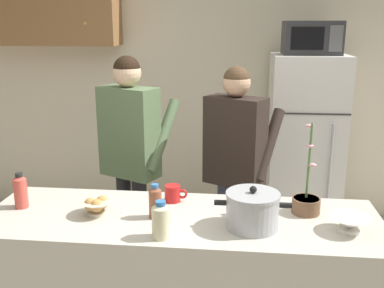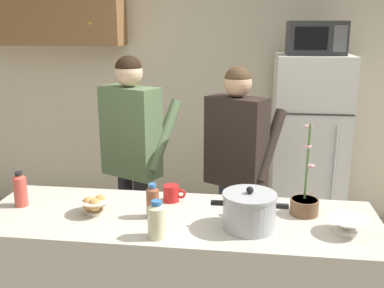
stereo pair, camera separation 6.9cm
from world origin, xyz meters
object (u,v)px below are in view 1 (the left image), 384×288
Objects in this scene: microwave at (312,38)px; bottle_mid_counter at (155,201)px; empty_bowl at (350,223)px; bottle_near_edge at (161,220)px; person_by_sink at (235,153)px; potted_orchid at (306,202)px; bread_bowl at (97,206)px; coffee_mug at (173,193)px; person_near_pot at (130,144)px; refrigerator at (304,146)px; cooking_pot at (252,210)px; bottle_far_corner at (20,191)px.

bottle_mid_counter is (-1.02, -1.85, -0.78)m from microwave.
empty_bowl is 1.08× the size of bottle_near_edge.
empty_bowl is at bearing -59.74° from person_by_sink.
bottle_near_edge is 0.37× the size of potted_orchid.
bottle_near_edge reaches higher than bread_bowl.
bread_bowl is at bearing -128.40° from person_by_sink.
potted_orchid is (0.73, -0.09, 0.02)m from coffee_mug.
bottle_mid_counter is at bearing 107.14° from bottle_near_edge.
empty_bowl is (1.29, -0.06, -0.01)m from bread_bowl.
bread_bowl is at bearing -125.90° from microwave.
coffee_mug is (0.42, -0.70, -0.10)m from person_near_pot.
bottle_mid_counter is (0.36, -0.93, -0.05)m from person_near_pot.
coffee_mug is (-0.96, -1.65, 0.14)m from refrigerator.
person_by_sink is at bearing -122.72° from refrigerator.
refrigerator is at bearing 61.33° from bottle_mid_counter.
person_near_pot reaches higher than bottle_near_edge.
coffee_mug is 0.71× the size of bottle_mid_counter.
refrigerator reaches higher than bread_bowl.
empty_bowl is at bearing -91.49° from microwave.
person_by_sink is at bearing 95.62° from cooking_pot.
refrigerator is at bearing 57.28° from person_by_sink.
coffee_mug is 0.45m from bottle_near_edge.
bottle_near_edge is at bearing -114.50° from refrigerator.
microwave is (0.00, -0.02, 0.97)m from refrigerator.
cooking_pot is at bearing -84.38° from person_by_sink.
coffee_mug is 0.74m from potted_orchid.
person_near_pot is at bearing 130.91° from cooking_pot.
coffee_mug is at bearing 173.39° from potted_orchid.
person_near_pot is 9.09× the size of bread_bowl.
bottle_mid_counter is at bearing -114.03° from person_by_sink.
coffee_mug is 0.65× the size of bottle_far_corner.
person_by_sink is 4.29× the size of cooking_pot.
bottle_near_edge reaches higher than empty_bowl.
potted_orchid reaches higher than bread_bowl.
microwave is at bearing 74.75° from cooking_pot.
bread_bowl is (-1.34, -1.85, -0.82)m from microwave.
bread_bowl is 0.37× the size of potted_orchid.
person_near_pot is at bearing 145.76° from potted_orchid.
bottle_far_corner is at bearing -115.06° from person_near_pot.
coffee_mug is 0.84m from bottle_far_corner.
cooking_pot reaches higher than coffee_mug.
empty_bowl is at bearing 0.11° from cooking_pot.
coffee_mug is (-0.44, 0.29, -0.05)m from cooking_pot.
refrigerator is 1.69m from person_near_pot.
person_near_pot is at bearing 110.29° from bottle_near_edge.
coffee_mug is 0.70× the size of bread_bowl.
person_by_sink reaches higher than cooking_pot.
person_by_sink reaches higher than bread_bowl.
coffee_mug is at bearing 162.34° from empty_bowl.
person_near_pot is at bearing -145.51° from refrigerator.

